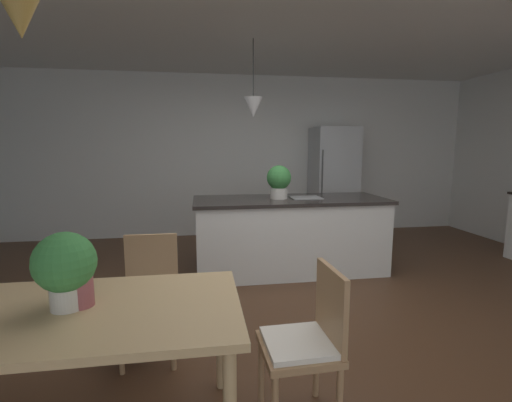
{
  "coord_description": "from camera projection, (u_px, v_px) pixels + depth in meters",
  "views": [
    {
      "loc": [
        -0.74,
        -2.94,
        1.51
      ],
      "look_at": [
        -0.28,
        0.01,
        1.06
      ],
      "focal_mm": 25.18,
      "sensor_mm": 36.0,
      "label": 1
    }
  ],
  "objects": [
    {
      "name": "ground_plane",
      "position": [
        287.0,
        319.0,
        3.21
      ],
      "size": [
        10.0,
        8.4,
        0.04
      ],
      "primitive_type": "cube",
      "color": "#4C301E"
    },
    {
      "name": "kitchen_island",
      "position": [
        290.0,
        234.0,
        4.36
      ],
      "size": [
        2.3,
        0.88,
        0.91
      ],
      "color": "silver",
      "rests_on": "ground_plane"
    },
    {
      "name": "pendant_over_island_main",
      "position": [
        253.0,
        107.0,
        4.07
      ],
      "size": [
        0.21,
        0.21,
        0.86
      ],
      "color": "black"
    },
    {
      "name": "vase_on_dining_table",
      "position": [
        79.0,
        286.0,
        1.75
      ],
      "size": [
        0.13,
        0.13,
        0.2
      ],
      "color": "#994C51",
      "rests_on": "dining_table"
    },
    {
      "name": "refrigerator",
      "position": [
        333.0,
        182.0,
        6.09
      ],
      "size": [
        0.71,
        0.67,
        1.84
      ],
      "color": "#B2B5B7",
      "rests_on": "ground_plane"
    },
    {
      "name": "dining_table",
      "position": [
        26.0,
        326.0,
        1.7
      ],
      "size": [
        2.03,
        0.86,
        0.73
      ],
      "color": "tan",
      "rests_on": "ground_plane"
    },
    {
      "name": "pendant_over_table",
      "position": [
        19.0,
        10.0,
        1.58
      ],
      "size": [
        0.22,
        0.22,
        0.72
      ],
      "color": "black"
    },
    {
      "name": "chair_kitchen_end",
      "position": [
        307.0,
        340.0,
        1.94
      ],
      "size": [
        0.41,
        0.41,
        0.87
      ],
      "color": "#A87F56",
      "rests_on": "ground_plane"
    },
    {
      "name": "wall_back_kitchen",
      "position": [
        243.0,
        156.0,
        6.19
      ],
      "size": [
        10.0,
        0.12,
        2.7
      ],
      "primitive_type": "cube",
      "color": "silver",
      "rests_on": "ground_plane"
    },
    {
      "name": "potted_plant_on_island",
      "position": [
        279.0,
        180.0,
        4.25
      ],
      "size": [
        0.29,
        0.29,
        0.4
      ],
      "color": "beige",
      "rests_on": "kitchen_island"
    },
    {
      "name": "potted_plant_on_table",
      "position": [
        65.0,
        266.0,
        1.71
      ],
      "size": [
        0.29,
        0.29,
        0.38
      ],
      "color": "beige",
      "rests_on": "dining_table"
    },
    {
      "name": "chair_far_right",
      "position": [
        150.0,
        292.0,
        2.58
      ],
      "size": [
        0.4,
        0.4,
        0.87
      ],
      "color": "#A87F56",
      "rests_on": "ground_plane"
    }
  ]
}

